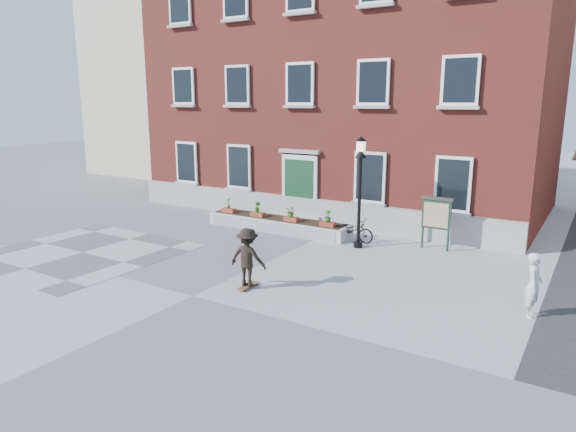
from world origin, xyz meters
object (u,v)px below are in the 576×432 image
Objects in this scene: bicycle at (352,230)px; bystander at (534,285)px; notice_board at (436,214)px; skateboarder at (248,257)px; lamp_post at (360,177)px.

bicycle is 1.06× the size of bystander.
bystander is 0.85× the size of notice_board.
bystander is 5.82m from notice_board.
skateboarder is at bearing 105.88° from bystander.
notice_board is (2.92, 0.60, 0.82)m from bicycle.
skateboarder is at bearing -99.40° from lamp_post.
bicycle is at bearing 86.45° from skateboarder.
bystander is at bearing -50.65° from notice_board.
lamp_post reaches higher than bicycle.
bicycle is at bearing -168.28° from notice_board.
skateboarder is (-0.37, -5.97, 0.45)m from bicycle.
bystander is at bearing 16.68° from skateboarder.
skateboarder is at bearing -116.57° from notice_board.
bicycle is 5.99m from skateboarder.
notice_board is (-3.68, 4.48, 0.47)m from bystander.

